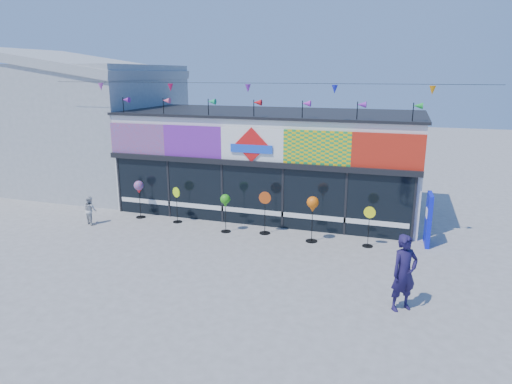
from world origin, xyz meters
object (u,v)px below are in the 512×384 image
at_px(blue_sign, 428,219).
at_px(spinner_5, 369,226).
at_px(adult_man, 404,273).
at_px(child, 90,210).
at_px(spinner_3, 265,212).
at_px(spinner_2, 225,202).
at_px(spinner_0, 139,188).
at_px(spinner_1, 177,204).
at_px(spinner_4, 313,206).

distance_m(blue_sign, spinner_5, 2.03).
relative_size(blue_sign, adult_man, 0.93).
bearing_deg(child, spinner_3, -147.70).
distance_m(spinner_2, spinner_5, 5.08).
xyz_separation_m(spinner_0, spinner_1, (1.69, -0.08, -0.47)).
relative_size(spinner_1, child, 1.27).
xyz_separation_m(spinner_2, spinner_4, (3.18, -0.01, 0.15)).
bearing_deg(spinner_1, child, -158.49).
bearing_deg(spinner_2, blue_sign, 7.29).
bearing_deg(child, spinner_4, -151.38).
bearing_deg(spinner_3, spinner_2, -169.31).
height_order(spinner_1, spinner_3, spinner_3).
distance_m(spinner_3, adult_man, 6.36).
distance_m(blue_sign, spinner_3, 5.56).
relative_size(spinner_0, spinner_4, 0.94).
distance_m(spinner_0, spinner_1, 1.75).
bearing_deg(spinner_0, spinner_3, -2.89).
bearing_deg(spinner_4, adult_man, -52.43).
height_order(adult_man, child, adult_man).
bearing_deg(spinner_5, spinner_2, -178.77).
height_order(spinner_4, spinner_5, spinner_4).
bearing_deg(spinner_2, spinner_1, 168.29).
bearing_deg(blue_sign, spinner_5, -159.82).
distance_m(blue_sign, spinner_0, 10.83).
relative_size(spinner_3, child, 1.42).
relative_size(spinner_4, child, 1.46).
bearing_deg(adult_man, spinner_2, 110.15).
relative_size(spinner_1, spinner_4, 0.87).
bearing_deg(child, adult_man, -171.86).
height_order(spinner_1, spinner_5, spinner_1).
relative_size(spinner_0, spinner_1, 1.08).
relative_size(blue_sign, spinner_1, 1.28).
height_order(spinner_2, spinner_4, spinner_4).
xyz_separation_m(spinner_1, spinner_2, (2.20, -0.46, 0.40)).
distance_m(spinner_2, child, 5.35).
xyz_separation_m(spinner_0, child, (-1.38, -1.29, -0.66)).
height_order(spinner_3, child, spinner_3).
bearing_deg(spinner_3, spinner_4, -8.98).
height_order(spinner_0, spinner_3, spinner_3).
xyz_separation_m(blue_sign, adult_man, (-0.74, -4.82, 0.06)).
relative_size(spinner_2, spinner_4, 0.88).
height_order(spinner_2, adult_man, adult_man).
height_order(spinner_0, child, spinner_0).
bearing_deg(spinner_5, spinner_1, 177.26).
bearing_deg(spinner_3, blue_sign, 6.41).
bearing_deg(spinner_4, spinner_2, 179.76).
relative_size(spinner_1, spinner_5, 1.01).
height_order(blue_sign, spinner_3, blue_sign).
distance_m(spinner_0, spinner_4, 7.09).
bearing_deg(blue_sign, spinner_4, -168.92).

